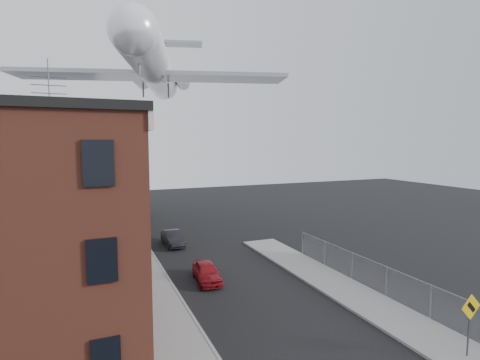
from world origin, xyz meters
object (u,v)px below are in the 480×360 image
at_px(street_tree, 124,197).
at_px(airplane, 155,69).
at_px(utility_pole, 132,200).
at_px(car_near, 207,272).
at_px(car_far, 141,212).
at_px(warning_sign, 470,315).
at_px(car_mid, 173,238).

bearing_deg(street_tree, airplane, -16.32).
distance_m(utility_pole, car_near, 8.52).
height_order(street_tree, car_far, street_tree).
bearing_deg(street_tree, warning_sign, -69.42).
xyz_separation_m(car_mid, airplane, (-0.08, 6.21, 15.53)).
xyz_separation_m(car_near, car_mid, (-0.16, 9.23, 0.02)).
xyz_separation_m(car_near, car_far, (-0.91, 23.00, -0.05)).
distance_m(warning_sign, car_mid, 23.10).
height_order(car_mid, car_far, car_mid).
bearing_deg(utility_pole, airplane, 68.36).
distance_m(car_near, car_far, 23.02).
distance_m(warning_sign, car_far, 36.54).
xyz_separation_m(street_tree, car_mid, (3.31, -7.15, -2.80)).
bearing_deg(airplane, warning_sign, -74.74).
bearing_deg(warning_sign, car_mid, 109.13).
xyz_separation_m(warning_sign, airplane, (-7.64, 28.00, 14.30)).
relative_size(utility_pole, car_far, 2.25).
height_order(street_tree, car_near, street_tree).
bearing_deg(warning_sign, utility_pole, 120.48).
relative_size(warning_sign, airplane, 0.10).
relative_size(street_tree, car_near, 1.40).
relative_size(warning_sign, car_mid, 0.71).
relative_size(car_mid, airplane, 0.14).
xyz_separation_m(utility_pole, airplane, (3.56, 8.98, 11.51)).
distance_m(car_near, car_mid, 9.23).
xyz_separation_m(street_tree, car_far, (2.56, 6.61, -2.87)).
distance_m(warning_sign, airplane, 32.36).
bearing_deg(street_tree, car_near, -78.03).
bearing_deg(car_near, airplane, 96.68).
distance_m(utility_pole, airplane, 15.02).
height_order(car_mid, airplane, airplane).
height_order(street_tree, airplane, airplane).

